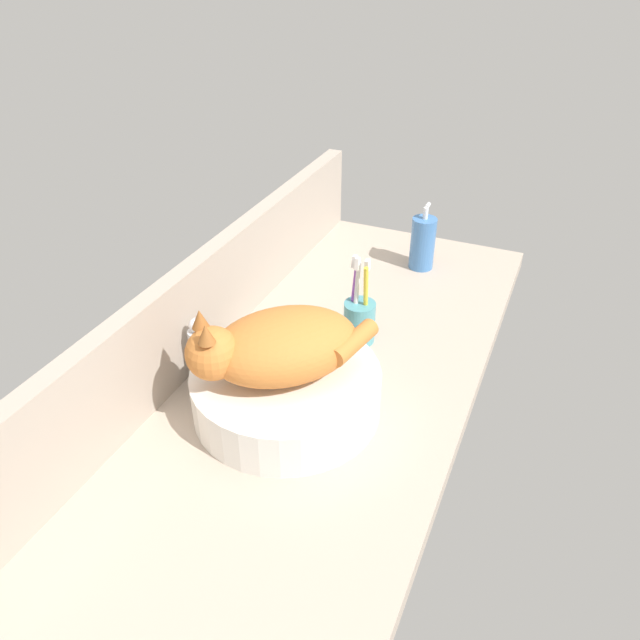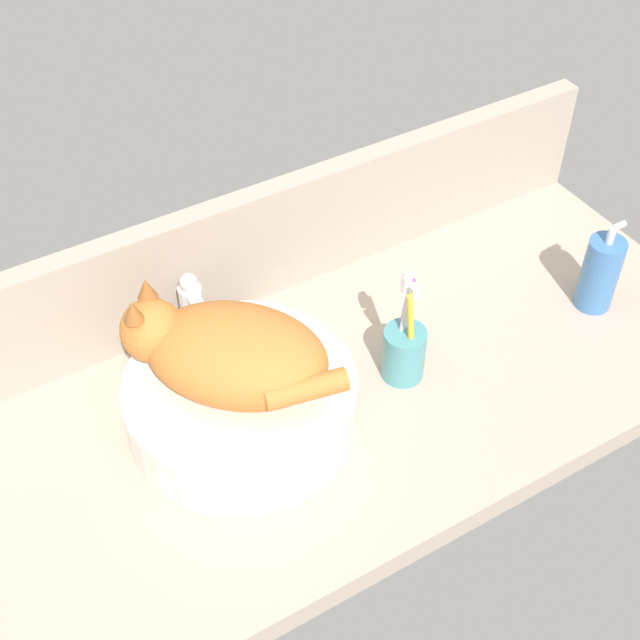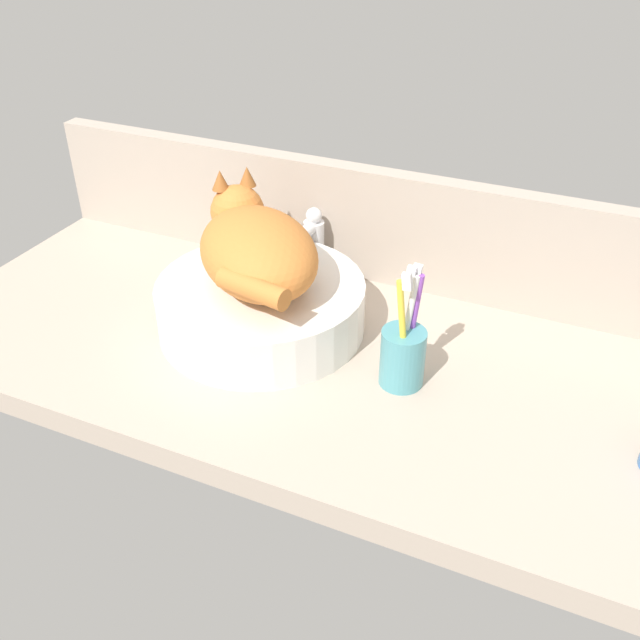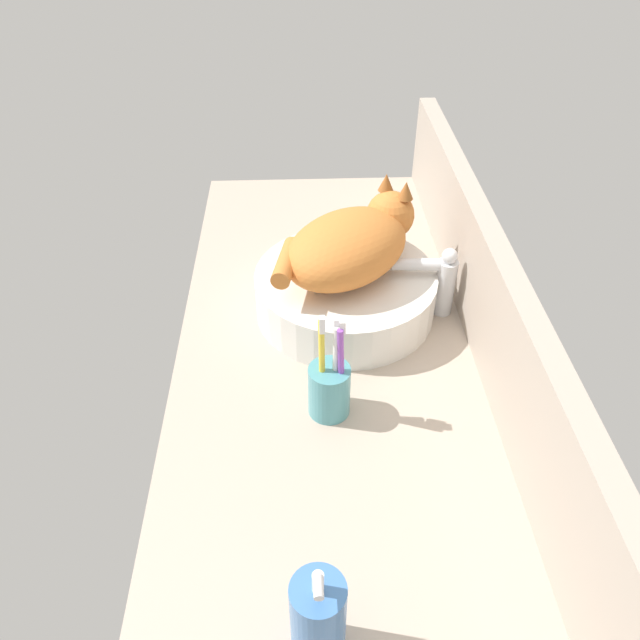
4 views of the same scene
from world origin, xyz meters
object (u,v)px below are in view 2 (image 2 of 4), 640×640
cat (227,352)px  faucet (195,311)px  sink_basin (241,401)px  soap_dispenser (600,273)px

cat → faucet: cat is taller
sink_basin → soap_dispenser: 60.53cm
sink_basin → cat: size_ratio=1.10×
faucet → cat: bearing=-97.1°
cat → faucet: (1.96, 15.85, -6.62)cm
sink_basin → faucet: (0.96, 16.77, 3.22)cm
faucet → soap_dispenser: size_ratio=0.84×
sink_basin → faucet: size_ratio=2.40×
faucet → sink_basin: bearing=-93.3°
faucet → soap_dispenser: 63.80cm
cat → soap_dispenser: size_ratio=1.85×
cat → soap_dispenser: bearing=-7.7°
sink_basin → faucet: faucet is taller
sink_basin → faucet: bearing=86.7°
cat → soap_dispenser: 62.04cm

